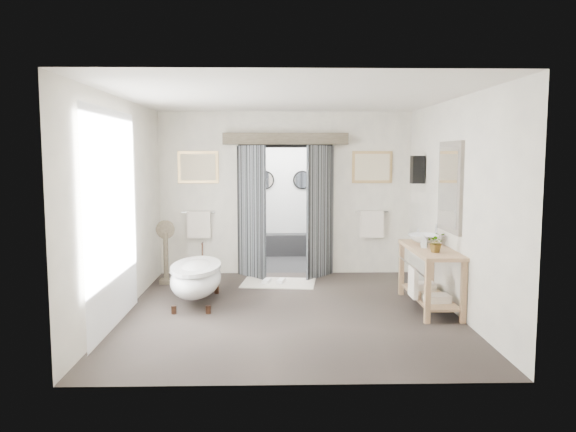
# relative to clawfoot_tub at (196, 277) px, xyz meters

# --- Properties ---
(ground_plane) EXTENTS (5.00, 5.00, 0.00)m
(ground_plane) POSITION_rel_clawfoot_tub_xyz_m (1.33, -0.45, -0.38)
(ground_plane) COLOR #423933
(room_shell) EXTENTS (4.52, 5.02, 2.91)m
(room_shell) POSITION_rel_clawfoot_tub_xyz_m (1.29, -0.58, 1.48)
(room_shell) COLOR silver
(room_shell) RESTS_ON ground_plane
(shower_room) EXTENTS (2.22, 2.01, 2.51)m
(shower_room) POSITION_rel_clawfoot_tub_xyz_m (1.33, 3.55, 0.53)
(shower_room) COLOR black
(shower_room) RESTS_ON ground_plane
(back_wall_dressing) EXTENTS (3.82, 0.73, 2.52)m
(back_wall_dressing) POSITION_rel_clawfoot_tub_xyz_m (1.33, 1.87, 1.19)
(back_wall_dressing) COLOR black
(back_wall_dressing) RESTS_ON ground_plane
(clawfoot_tub) EXTENTS (0.70, 1.58, 0.77)m
(clawfoot_tub) POSITION_rel_clawfoot_tub_xyz_m (0.00, 0.00, 0.00)
(clawfoot_tub) COLOR #3C2418
(clawfoot_tub) RESTS_ON ground_plane
(vanity) EXTENTS (0.57, 1.60, 0.85)m
(vanity) POSITION_rel_clawfoot_tub_xyz_m (3.28, -0.33, 0.13)
(vanity) COLOR tan
(vanity) RESTS_ON ground_plane
(pedestal_mirror) EXTENTS (0.31, 0.20, 1.06)m
(pedestal_mirror) POSITION_rel_clawfoot_tub_xyz_m (-0.68, 1.26, 0.08)
(pedestal_mirror) COLOR brown
(pedestal_mirror) RESTS_ON ground_plane
(rug) EXTENTS (1.29, 0.94, 0.01)m
(rug) POSITION_rel_clawfoot_tub_xyz_m (1.20, 1.21, -0.37)
(rug) COLOR silver
(rug) RESTS_ON ground_plane
(slippers) EXTENTS (0.41, 0.28, 0.05)m
(slippers) POSITION_rel_clawfoot_tub_xyz_m (1.12, 1.23, -0.34)
(slippers) COLOR white
(slippers) RESTS_ON rug
(basin) EXTENTS (0.54, 0.54, 0.16)m
(basin) POSITION_rel_clawfoot_tub_xyz_m (3.27, -0.07, 0.55)
(basin) COLOR white
(basin) RESTS_ON vanity
(plant) EXTENTS (0.28, 0.26, 0.27)m
(plant) POSITION_rel_clawfoot_tub_xyz_m (3.28, -0.68, 0.61)
(plant) COLOR gray
(plant) RESTS_ON vanity
(soap_bottle_a) EXTENTS (0.10, 0.11, 0.18)m
(soap_bottle_a) POSITION_rel_clawfoot_tub_xyz_m (3.21, -0.32, 0.56)
(soap_bottle_a) COLOR gray
(soap_bottle_a) RESTS_ON vanity
(soap_bottle_b) EXTENTS (0.15, 0.15, 0.17)m
(soap_bottle_b) POSITION_rel_clawfoot_tub_xyz_m (3.30, 0.36, 0.56)
(soap_bottle_b) COLOR gray
(soap_bottle_b) RESTS_ON vanity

